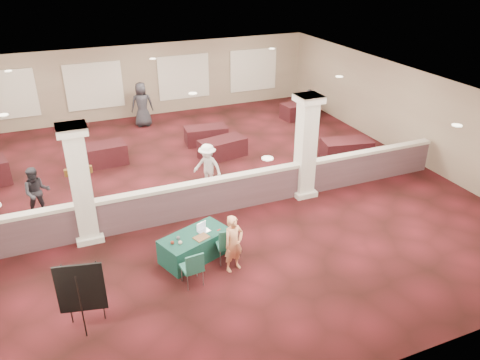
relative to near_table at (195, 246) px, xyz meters
name	(u,v)px	position (x,y,z in m)	size (l,w,h in m)	color
ground	(197,190)	(1.14, 3.38, -0.33)	(16.00, 16.00, 0.00)	#421015
wall_back	(140,81)	(1.14, 11.38, 1.27)	(16.00, 0.04, 3.20)	#7D6856
wall_front	(344,316)	(1.14, -4.62, 1.27)	(16.00, 0.04, 3.20)	#7D6856
wall_right	(405,112)	(9.14, 3.38, 1.27)	(0.04, 16.00, 3.20)	#7D6856
ceiling	(193,93)	(1.14, 3.38, 2.87)	(16.00, 16.00, 0.02)	white
partition_wall	(213,196)	(1.14, 1.88, 0.24)	(15.60, 0.28, 1.10)	#51363D
column_left	(81,184)	(-2.36, 1.88, 1.31)	(0.72, 0.72, 3.20)	silver
column_right	(306,146)	(4.14, 1.88, 1.31)	(0.72, 0.72, 3.20)	silver
sconce_left	(67,173)	(-2.64, 1.88, 1.67)	(0.12, 0.12, 0.18)	brown
sconce_right	(90,169)	(-2.08, 1.88, 1.67)	(0.12, 0.12, 0.18)	brown
near_table	(195,246)	(0.00, 0.00, 0.00)	(1.70, 0.85, 0.65)	#0F3830
conf_chair_main	(227,242)	(0.67, -0.52, 0.25)	(0.55, 0.56, 0.98)	#1F5C4C
conf_chair_side	(193,266)	(-0.37, -1.05, 0.21)	(0.49, 0.50, 0.92)	#1F5C4C
easel_board	(81,289)	(-2.78, -1.48, 0.68)	(0.92, 0.53, 1.58)	black
woman	(234,244)	(0.71, -0.82, 0.40)	(0.53, 0.35, 1.46)	#ED9067
far_table_front_center	(223,148)	(2.85, 5.58, 0.02)	(1.70, 0.85, 0.69)	black
far_table_front_right	(346,149)	(6.95, 3.68, 0.03)	(1.77, 0.89, 0.72)	black
far_table_back_left	(100,155)	(-1.42, 6.60, 0.04)	(1.82, 0.91, 0.74)	black
far_table_back_center	(206,135)	(2.73, 7.10, 0.00)	(1.63, 0.82, 0.66)	black
far_table_back_right	(300,110)	(7.64, 8.35, 0.01)	(1.68, 0.84, 0.68)	black
attendee_a	(37,192)	(-3.50, 3.63, 0.43)	(0.73, 0.41, 1.52)	black
attendee_b	(208,167)	(1.52, 3.38, 0.44)	(0.98, 0.45, 1.53)	silver
attendee_c	(308,107)	(7.59, 7.57, 0.43)	(0.89, 0.42, 1.51)	black
attendee_d	(142,105)	(0.87, 9.99, 0.63)	(0.94, 0.51, 1.91)	black
laptop_base	(204,231)	(0.27, 0.05, 0.33)	(0.30, 0.21, 0.02)	silver
laptop_screen	(201,226)	(0.23, 0.15, 0.44)	(0.30, 0.01, 0.20)	silver
screen_glow	(201,227)	(0.23, 0.14, 0.43)	(0.27, 0.00, 0.17)	silver
knitting	(201,237)	(0.12, -0.19, 0.34)	(0.36, 0.27, 0.03)	#AA5D1B
yarn_cream	(180,243)	(-0.43, -0.26, 0.38)	(0.10, 0.10, 0.10)	beige
yarn_red	(172,243)	(-0.60, -0.18, 0.37)	(0.09, 0.09, 0.09)	maroon
yarn_grey	(178,238)	(-0.42, -0.04, 0.37)	(0.09, 0.09, 0.09)	#4A4A4F
scissors	(219,230)	(0.63, -0.03, 0.33)	(0.11, 0.03, 0.01)	red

